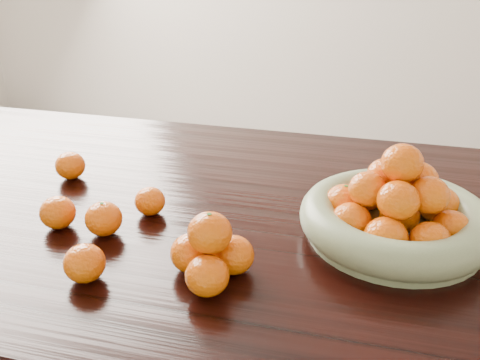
% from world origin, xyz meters
% --- Properties ---
extents(dining_table, '(2.00, 1.00, 0.75)m').
position_xyz_m(dining_table, '(0.00, 0.00, 0.66)').
color(dining_table, black).
rests_on(dining_table, ground).
extents(fruit_bowl, '(0.37, 0.37, 0.19)m').
position_xyz_m(fruit_bowl, '(0.34, -0.03, 0.80)').
color(fruit_bowl, gray).
rests_on(fruit_bowl, dining_table).
extents(orange_pyramid, '(0.15, 0.14, 0.12)m').
position_xyz_m(orange_pyramid, '(0.03, -0.25, 0.80)').
color(orange_pyramid, '#DA5F06').
rests_on(orange_pyramid, dining_table).
extents(loose_orange_0, '(0.07, 0.07, 0.07)m').
position_xyz_m(loose_orange_0, '(-0.21, -0.16, 0.78)').
color(loose_orange_0, '#DA5F06').
rests_on(loose_orange_0, dining_table).
extents(loose_orange_1, '(0.07, 0.07, 0.07)m').
position_xyz_m(loose_orange_1, '(-0.31, -0.16, 0.78)').
color(loose_orange_1, '#DA5F06').
rests_on(loose_orange_1, dining_table).
extents(loose_orange_2, '(0.07, 0.07, 0.07)m').
position_xyz_m(loose_orange_2, '(-0.17, -0.31, 0.78)').
color(loose_orange_2, '#DA5F06').
rests_on(loose_orange_2, dining_table).
extents(loose_orange_3, '(0.07, 0.07, 0.07)m').
position_xyz_m(loose_orange_3, '(-0.41, 0.05, 0.78)').
color(loose_orange_3, '#DA5F06').
rests_on(loose_orange_3, dining_table).
extents(loose_orange_4, '(0.06, 0.06, 0.06)m').
position_xyz_m(loose_orange_4, '(-0.16, -0.06, 0.78)').
color(loose_orange_4, '#DA5F06').
rests_on(loose_orange_4, dining_table).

